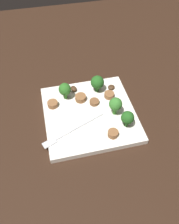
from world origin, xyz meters
name	(u,v)px	position (x,y,z in m)	size (l,w,h in m)	color
ground_plane	(90,116)	(0.00, 0.00, 0.00)	(1.40, 1.40, 0.00)	black
plate	(90,114)	(0.00, 0.00, 0.01)	(0.25, 0.25, 0.02)	white
fork	(70,132)	(0.06, 0.05, 0.02)	(0.17, 0.08, 0.00)	silver
broccoli_floret_0	(97,82)	(-0.04, -0.08, 0.05)	(0.04, 0.04, 0.05)	#296420
broccoli_floret_1	(65,89)	(0.06, -0.07, 0.05)	(0.04, 0.04, 0.05)	#347525
broccoli_floret_2	(128,118)	(-0.08, 0.07, 0.05)	(0.03, 0.03, 0.05)	#296420
broccoli_floret_3	(116,104)	(-0.07, 0.02, 0.05)	(0.04, 0.04, 0.06)	#408630
sausage_slice_0	(113,134)	(-0.04, 0.09, 0.02)	(0.03, 0.03, 0.01)	brown
sausage_slice_1	(81,98)	(0.01, -0.05, 0.02)	(0.03, 0.03, 0.02)	brown
sausage_slice_2	(109,95)	(-0.07, -0.04, 0.02)	(0.03, 0.03, 0.01)	brown
sausage_slice_3	(94,102)	(-0.02, -0.03, 0.02)	(0.03, 0.03, 0.01)	brown
sausage_slice_4	(53,104)	(0.10, -0.05, 0.02)	(0.03, 0.03, 0.01)	brown
mushroom_0	(74,89)	(0.03, -0.09, 0.02)	(0.02, 0.02, 0.01)	#422B19
mushroom_2	(111,87)	(-0.09, -0.08, 0.02)	(0.02, 0.02, 0.01)	#422B19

